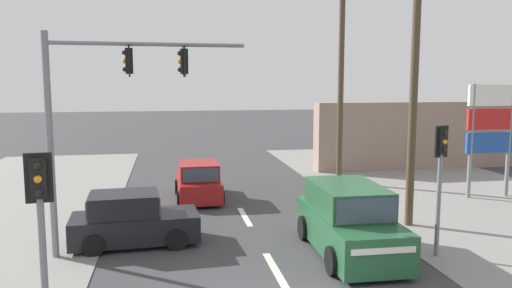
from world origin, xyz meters
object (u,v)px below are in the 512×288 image
at_px(traffic_signal_mast, 100,103).
at_px(hatchback_receding_far, 198,182).
at_px(hatchback_crossing_left, 132,221).
at_px(suv_oncoming_near, 349,222).
at_px(utility_pole_background_right, 341,61).
at_px(shopping_plaza_sign, 491,124).
at_px(utility_pole_midground_right, 415,65).
at_px(pedestal_signal_right_kerb, 440,169).
at_px(pedestal_signal_left_kerb, 41,221).

height_order(traffic_signal_mast, hatchback_receding_far, traffic_signal_mast).
distance_m(hatchback_crossing_left, suv_oncoming_near, 6.18).
bearing_deg(traffic_signal_mast, hatchback_receding_far, 63.56).
distance_m(utility_pole_background_right, hatchback_receding_far, 8.47).
relative_size(shopping_plaza_sign, hatchback_crossing_left, 1.23).
distance_m(utility_pole_midground_right, pedestal_signal_right_kerb, 4.04).
xyz_separation_m(utility_pole_midground_right, hatchback_crossing_left, (-8.80, -0.36, -4.51)).
distance_m(pedestal_signal_left_kerb, hatchback_receding_far, 11.65).
bearing_deg(utility_pole_background_right, shopping_plaza_sign, -36.61).
distance_m(traffic_signal_mast, shopping_plaza_sign, 15.18).
relative_size(utility_pole_background_right, traffic_signal_mast, 1.78).
bearing_deg(utility_pole_midground_right, shopping_plaza_sign, 32.00).
xyz_separation_m(utility_pole_background_right, hatchback_crossing_left, (-8.84, -7.25, -4.89)).
relative_size(utility_pole_background_right, shopping_plaza_sign, 2.32).
bearing_deg(suv_oncoming_near, traffic_signal_mast, 170.27).
xyz_separation_m(utility_pole_background_right, traffic_signal_mast, (-9.52, -7.91, -1.45)).
height_order(traffic_signal_mast, pedestal_signal_left_kerb, traffic_signal_mast).
xyz_separation_m(pedestal_signal_right_kerb, pedestal_signal_left_kerb, (-9.22, -3.37, 0.00)).
relative_size(shopping_plaza_sign, suv_oncoming_near, 1.01).
bearing_deg(suv_oncoming_near, hatchback_receding_far, 117.81).
height_order(utility_pole_background_right, pedestal_signal_left_kerb, utility_pole_background_right).
xyz_separation_m(pedestal_signal_right_kerb, hatchback_crossing_left, (-8.17, 2.48, -1.71)).
relative_size(hatchback_crossing_left, hatchback_receding_far, 1.02).
distance_m(shopping_plaza_sign, suv_oncoming_near, 9.78).
relative_size(pedestal_signal_right_kerb, suv_oncoming_near, 0.78).
relative_size(utility_pole_background_right, suv_oncoming_near, 2.34).
height_order(hatchback_crossing_left, hatchback_receding_far, same).
bearing_deg(hatchback_crossing_left, utility_pole_midground_right, 2.36).
relative_size(traffic_signal_mast, pedestal_signal_right_kerb, 1.69).
bearing_deg(traffic_signal_mast, pedestal_signal_right_kerb, -11.61).
height_order(pedestal_signal_right_kerb, hatchback_receding_far, pedestal_signal_right_kerb).
height_order(shopping_plaza_sign, hatchback_receding_far, shopping_plaza_sign).
xyz_separation_m(utility_pole_midground_right, pedestal_signal_left_kerb, (-9.85, -6.21, -2.80)).
bearing_deg(hatchback_receding_far, pedestal_signal_left_kerb, -106.52).
distance_m(utility_pole_background_right, shopping_plaza_sign, 6.78).
relative_size(pedestal_signal_left_kerb, hatchback_crossing_left, 0.95).
bearing_deg(hatchback_receding_far, utility_pole_background_right, 17.25).
relative_size(suv_oncoming_near, hatchback_receding_far, 1.25).
distance_m(utility_pole_midground_right, traffic_signal_mast, 9.60).
xyz_separation_m(traffic_signal_mast, pedestal_signal_left_kerb, (-0.36, -5.19, -1.73)).
relative_size(utility_pole_midground_right, traffic_signal_mast, 1.66).
bearing_deg(utility_pole_midground_right, pedestal_signal_right_kerb, -102.63).
relative_size(pedestal_signal_right_kerb, hatchback_receding_far, 0.97).
xyz_separation_m(traffic_signal_mast, shopping_plaza_sign, (14.54, 4.18, -1.16)).
height_order(pedestal_signal_right_kerb, hatchback_crossing_left, pedestal_signal_right_kerb).
bearing_deg(traffic_signal_mast, hatchback_crossing_left, 43.81).
relative_size(shopping_plaza_sign, hatchback_receding_far, 1.26).
bearing_deg(hatchback_crossing_left, pedestal_signal_left_kerb, -100.16).
bearing_deg(traffic_signal_mast, utility_pole_midground_right, 6.13).
distance_m(pedestal_signal_right_kerb, suv_oncoming_near, 2.81).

